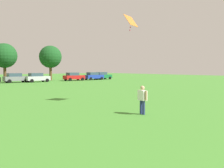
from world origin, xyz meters
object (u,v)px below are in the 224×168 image
(tree_right, at_px, (4,56))
(kite, at_px, (131,21))
(tree_far_right, at_px, (50,57))
(parked_car_blue_6, at_px, (94,76))
(parked_car_silver_4, at_px, (37,77))
(parked_car_red_5, at_px, (74,76))
(parked_car_gray_3, at_px, (16,78))
(parked_car_green_7, at_px, (102,76))
(adult_bystander, at_px, (142,97))

(tree_right, bearing_deg, kite, -92.30)
(tree_far_right, bearing_deg, parked_car_blue_6, -25.10)
(parked_car_silver_4, height_order, parked_car_red_5, same)
(parked_car_gray_3, distance_m, parked_car_red_5, 11.51)
(parked_car_silver_4, height_order, parked_car_blue_6, same)
(parked_car_gray_3, bearing_deg, parked_car_green_7, 1.08)
(tree_right, bearing_deg, parked_car_gray_3, -82.45)
(kite, height_order, parked_car_green_7, kite)
(parked_car_blue_6, xyz_separation_m, parked_car_green_7, (2.94, 0.72, 0.00))
(parked_car_red_5, distance_m, tree_far_right, 6.64)
(adult_bystander, bearing_deg, parked_car_silver_4, 174.53)
(kite, bearing_deg, adult_bystander, -125.77)
(parked_car_blue_6, relative_size, tree_far_right, 0.59)
(kite, distance_m, parked_car_silver_4, 31.56)
(adult_bystander, bearing_deg, kite, 152.30)
(parked_car_gray_3, xyz_separation_m, parked_car_red_5, (11.49, -0.67, 0.00))
(tree_far_right, bearing_deg, tree_right, 174.43)
(parked_car_red_5, height_order, tree_far_right, tree_far_right)
(adult_bystander, xyz_separation_m, parked_car_red_5, (16.28, 34.86, -0.08))
(adult_bystander, bearing_deg, tree_far_right, 169.44)
(parked_car_blue_6, bearing_deg, tree_right, 164.56)
(parked_car_silver_4, bearing_deg, parked_car_red_5, 2.78)
(parked_car_blue_6, bearing_deg, parked_car_green_7, 13.81)
(parked_car_red_5, bearing_deg, parked_car_blue_6, 3.49)
(tree_far_right, bearing_deg, parked_car_gray_3, -157.05)
(parked_car_red_5, height_order, tree_right, tree_right)
(parked_car_gray_3, bearing_deg, tree_far_right, 22.95)
(parked_car_red_5, bearing_deg, parked_car_green_7, 7.27)
(parked_car_silver_4, xyz_separation_m, parked_car_green_7, (16.15, 1.43, 0.00))
(parked_car_blue_6, bearing_deg, parked_car_silver_4, -176.94)
(parked_car_gray_3, height_order, parked_car_silver_4, same)
(tree_right, bearing_deg, parked_car_red_5, -22.88)
(parked_car_green_7, bearing_deg, parked_car_gray_3, -178.92)
(parked_car_red_5, height_order, parked_car_green_7, same)
(parked_car_red_5, xyz_separation_m, tree_right, (-12.08, 5.10, 4.07))
(parked_car_silver_4, distance_m, tree_right, 7.96)
(adult_bystander, distance_m, parked_car_gray_3, 35.85)
(parked_car_gray_3, xyz_separation_m, parked_car_green_7, (19.66, 0.37, 0.00))
(tree_right, bearing_deg, adult_bystander, -96.01)
(parked_car_silver_4, relative_size, tree_far_right, 0.59)
(adult_bystander, xyz_separation_m, parked_car_green_7, (24.45, 35.90, -0.08))
(parked_car_red_5, distance_m, parked_car_blue_6, 5.24)
(parked_car_gray_3, distance_m, tree_right, 6.04)
(kite, relative_size, parked_car_gray_3, 0.33)
(parked_car_red_5, relative_size, tree_far_right, 0.59)
(adult_bystander, distance_m, tree_right, 40.37)
(kite, bearing_deg, parked_car_green_7, 55.93)
(adult_bystander, relative_size, tree_far_right, 0.22)
(parked_car_gray_3, bearing_deg, parked_car_blue_6, -1.22)
(parked_car_green_7, bearing_deg, tree_far_right, 164.25)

